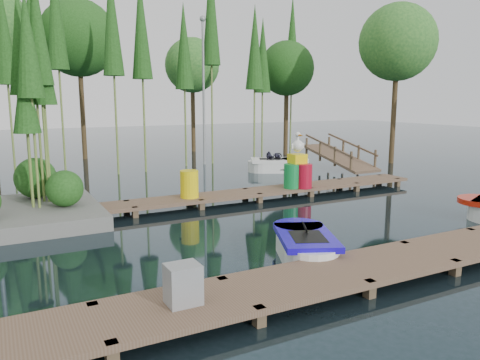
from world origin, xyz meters
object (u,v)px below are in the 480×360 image
yellow_barrel (189,184)px  utility_cabinet (183,284)px  boat_blue (305,246)px  drum_cluster (299,171)px

yellow_barrel → utility_cabinet: bearing=-112.4°
utility_cabinet → yellow_barrel: size_ratio=0.72×
boat_blue → utility_cabinet: utility_cabinet is taller
boat_blue → drum_cluster: 6.38m
drum_cluster → yellow_barrel: bearing=177.8°
boat_blue → utility_cabinet: bearing=-131.4°
boat_blue → utility_cabinet: (-3.33, -1.56, 0.36)m
utility_cabinet → yellow_barrel: 7.57m
boat_blue → drum_cluster: (3.51, 5.29, 0.62)m
boat_blue → drum_cluster: size_ratio=1.42×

